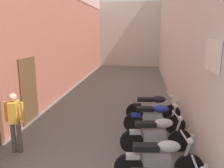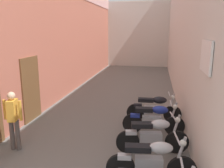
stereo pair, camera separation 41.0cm
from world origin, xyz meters
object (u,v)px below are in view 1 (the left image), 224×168
Objects in this scene: motorcycle_second at (160,159)px; motorcycle_fourth at (155,118)px; motorcycle_third at (156,134)px; motorcycle_fifth at (153,107)px; pedestrian_mid_alley at (15,119)px.

motorcycle_second and motorcycle_fourth have the same top height.
motorcycle_third is 1.15m from motorcycle_fourth.
pedestrian_mid_alley is (-3.54, -2.64, 0.42)m from motorcycle_fifth.
motorcycle_fourth is (0.00, 1.15, 0.00)m from motorcycle_third.
motorcycle_second is at bearing -90.00° from motorcycle_fifth.
motorcycle_third is 2.16m from motorcycle_fifth.
motorcycle_third is 3.60m from pedestrian_mid_alley.
motorcycle_fifth is at bearing 36.74° from pedestrian_mid_alley.
pedestrian_mid_alley is (-3.54, -0.48, 0.42)m from motorcycle_third.
motorcycle_fifth is (-0.00, 1.01, 0.00)m from motorcycle_fourth.
motorcycle_third and motorcycle_fifth have the same top height.
motorcycle_fourth is 1.01m from motorcycle_fifth.
motorcycle_second is 1.00× the size of motorcycle_fifth.
pedestrian_mid_alley reaches higher than motorcycle_fourth.
pedestrian_mid_alley is (-3.54, -1.63, 0.42)m from motorcycle_fourth.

